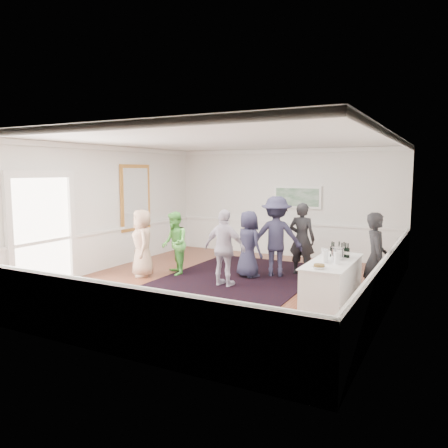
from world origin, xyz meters
The scene contains 23 objects.
floor centered at (0.00, 0.00, 0.00)m, with size 8.00×8.00×0.00m, color brown.
ceiling centered at (0.00, 0.00, 3.20)m, with size 7.00×8.00×0.02m, color white.
wall_left centered at (-3.50, 0.00, 1.60)m, with size 0.02×8.00×3.20m, color white.
wall_right centered at (3.50, 0.00, 1.60)m, with size 0.02×8.00×3.20m, color white.
wall_back centered at (0.00, 4.00, 1.60)m, with size 7.00×0.02×3.20m, color white.
wall_front centered at (0.00, -4.00, 1.60)m, with size 7.00×0.02×3.20m, color white.
wainscoting centered at (0.00, 0.00, 0.50)m, with size 7.00×8.00×1.00m, color white, non-canonical shape.
mirror centered at (-3.45, 1.30, 1.80)m, with size 0.05×1.25×1.85m.
doorway centered at (-3.45, -1.90, 1.42)m, with size 0.10×1.78×2.56m.
landscape_painting centered at (0.40, 3.95, 1.78)m, with size 1.44×0.06×0.66m.
area_rug centered at (0.04, 0.94, 0.01)m, with size 3.28×4.31×0.02m, color black.
serving_table centered at (2.49, -0.16, 0.42)m, with size 0.79×2.06×0.83m.
bartender centered at (3.20, 0.30, 0.88)m, with size 0.64×0.42×1.76m, color black.
guest_tan centered at (-2.13, -0.12, 0.81)m, with size 0.80×0.52×1.63m, color tan.
guest_green centered at (-1.53, 0.38, 0.78)m, with size 0.76×0.59×1.56m, color #59BA4A.
guest_lilac centered at (0.07, -0.02, 0.86)m, with size 1.00×0.42×1.71m, color #B2A8BB.
guest_dark_a centered at (0.73, 1.39, 0.97)m, with size 1.26×0.72×1.94m, color #212035.
guest_dark_b centered at (1.25, 1.79, 0.89)m, with size 0.65×0.43×1.79m, color black.
guest_navy centered at (0.19, 0.99, 0.80)m, with size 0.78×0.51×1.61m, color #212035.
wine_bottles centered at (2.50, 0.29, 0.99)m, with size 0.40×0.26×0.31m.
juice_pitchers centered at (2.45, -0.33, 0.95)m, with size 0.39×0.34×0.24m.
ice_bucket centered at (2.53, 0.02, 0.95)m, with size 0.26×0.26×0.24m, color silver.
nut_bowl centered at (2.44, -0.95, 0.87)m, with size 0.23×0.23×0.08m.
Camera 1 is at (4.46, -8.40, 2.55)m, focal length 35.00 mm.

